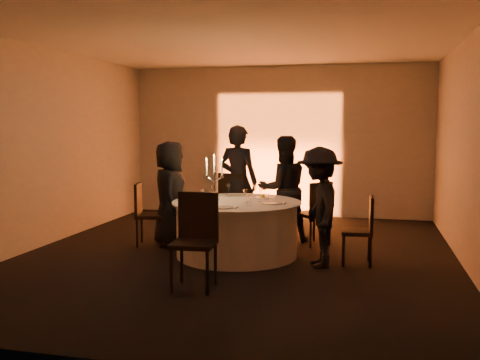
% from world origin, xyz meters
% --- Properties ---
extents(floor, '(7.00, 7.00, 0.00)m').
position_xyz_m(floor, '(0.00, 0.00, 0.00)').
color(floor, black).
rests_on(floor, ground).
extents(ceiling, '(7.00, 7.00, 0.00)m').
position_xyz_m(ceiling, '(0.00, 0.00, 3.00)').
color(ceiling, white).
rests_on(ceiling, wall_back).
extents(wall_back, '(7.00, 0.00, 7.00)m').
position_xyz_m(wall_back, '(0.00, 3.50, 1.50)').
color(wall_back, '#B2ACA5').
rests_on(wall_back, floor).
extents(wall_front, '(7.00, 0.00, 7.00)m').
position_xyz_m(wall_front, '(0.00, -3.50, 1.50)').
color(wall_front, '#B2ACA5').
rests_on(wall_front, floor).
extents(wall_left, '(0.00, 7.00, 7.00)m').
position_xyz_m(wall_left, '(-3.00, 0.00, 1.50)').
color(wall_left, '#B2ACA5').
rests_on(wall_left, floor).
extents(wall_right, '(0.00, 7.00, 7.00)m').
position_xyz_m(wall_right, '(3.00, 0.00, 1.50)').
color(wall_right, '#B2ACA5').
rests_on(wall_right, floor).
extents(uplighter_fixture, '(0.25, 0.12, 0.10)m').
position_xyz_m(uplighter_fixture, '(0.00, 3.20, 0.05)').
color(uplighter_fixture, black).
rests_on(uplighter_fixture, floor).
extents(banquet_table, '(1.80, 1.80, 0.77)m').
position_xyz_m(banquet_table, '(0.00, 0.00, 0.38)').
color(banquet_table, black).
rests_on(banquet_table, floor).
extents(chair_left, '(0.50, 0.50, 0.95)m').
position_xyz_m(chair_left, '(-1.50, 0.31, 0.54)').
color(chair_left, black).
rests_on(chair_left, floor).
extents(chair_back_left, '(0.55, 0.55, 1.05)m').
position_xyz_m(chair_back_left, '(-0.36, 1.29, 0.59)').
color(chair_back_left, black).
rests_on(chair_back_left, floor).
extents(chair_back_right, '(0.61, 0.61, 0.98)m').
position_xyz_m(chair_back_right, '(1.02, 0.90, 0.55)').
color(chair_back_right, black).
rests_on(chair_back_right, floor).
extents(chair_right, '(0.41, 0.41, 0.90)m').
position_xyz_m(chair_right, '(1.72, -0.07, 0.51)').
color(chair_right, black).
rests_on(chair_right, floor).
extents(chair_front, '(0.50, 0.50, 1.07)m').
position_xyz_m(chair_front, '(-0.11, -1.50, 0.61)').
color(chair_front, black).
rests_on(chair_front, floor).
extents(guest_left, '(0.73, 0.90, 1.59)m').
position_xyz_m(guest_left, '(-1.13, 0.39, 0.79)').
color(guest_left, black).
rests_on(guest_left, floor).
extents(guest_back_left, '(0.75, 0.57, 1.83)m').
position_xyz_m(guest_back_left, '(-0.28, 1.22, 0.91)').
color(guest_back_left, black).
rests_on(guest_back_left, floor).
extents(guest_back_right, '(1.00, 0.92, 1.66)m').
position_xyz_m(guest_back_right, '(0.49, 1.04, 0.83)').
color(guest_back_right, black).
rests_on(guest_back_right, floor).
extents(guest_right, '(0.81, 1.12, 1.56)m').
position_xyz_m(guest_right, '(1.17, -0.30, 0.78)').
color(guest_right, black).
rests_on(guest_right, floor).
extents(plate_left, '(0.36, 0.29, 0.08)m').
position_xyz_m(plate_left, '(-0.60, 0.16, 0.79)').
color(plate_left, white).
rests_on(plate_left, banquet_table).
extents(plate_back_left, '(0.36, 0.26, 0.01)m').
position_xyz_m(plate_back_left, '(-0.13, 0.59, 0.78)').
color(plate_back_left, white).
rests_on(plate_back_left, banquet_table).
extents(plate_back_right, '(0.35, 0.28, 0.08)m').
position_xyz_m(plate_back_right, '(0.28, 0.44, 0.79)').
color(plate_back_right, white).
rests_on(plate_back_right, banquet_table).
extents(plate_right, '(0.36, 0.29, 0.01)m').
position_xyz_m(plate_right, '(0.52, -0.09, 0.78)').
color(plate_right, white).
rests_on(plate_right, banquet_table).
extents(plate_front, '(0.36, 0.26, 0.01)m').
position_xyz_m(plate_front, '(-0.02, -0.60, 0.78)').
color(plate_front, white).
rests_on(plate_front, banquet_table).
extents(coffee_cup, '(0.11, 0.11, 0.07)m').
position_xyz_m(coffee_cup, '(-0.47, -0.03, 0.80)').
color(coffee_cup, white).
rests_on(coffee_cup, banquet_table).
extents(candelabra, '(0.28, 0.13, 0.66)m').
position_xyz_m(candelabra, '(-0.32, -0.03, 1.00)').
color(candelabra, silver).
rests_on(candelabra, banquet_table).
extents(wine_glass_a, '(0.07, 0.07, 0.19)m').
position_xyz_m(wine_glass_a, '(-0.42, -0.23, 0.91)').
color(wine_glass_a, silver).
rests_on(wine_glass_a, banquet_table).
extents(wine_glass_b, '(0.07, 0.07, 0.19)m').
position_xyz_m(wine_glass_b, '(0.15, -0.13, 0.91)').
color(wine_glass_b, silver).
rests_on(wine_glass_b, banquet_table).
extents(wine_glass_c, '(0.07, 0.07, 0.19)m').
position_xyz_m(wine_glass_c, '(0.33, 0.05, 0.91)').
color(wine_glass_c, silver).
rests_on(wine_glass_c, banquet_table).
extents(wine_glass_d, '(0.07, 0.07, 0.19)m').
position_xyz_m(wine_glass_d, '(0.20, 0.33, 0.91)').
color(wine_glass_d, silver).
rests_on(wine_glass_d, banquet_table).
extents(wine_glass_e, '(0.07, 0.07, 0.19)m').
position_xyz_m(wine_glass_e, '(-0.24, 0.45, 0.91)').
color(wine_glass_e, silver).
rests_on(wine_glass_e, banquet_table).
extents(wine_glass_f, '(0.07, 0.07, 0.19)m').
position_xyz_m(wine_glass_f, '(-0.40, 0.15, 0.91)').
color(wine_glass_f, silver).
rests_on(wine_glass_f, banquet_table).
extents(tumbler_a, '(0.07, 0.07, 0.09)m').
position_xyz_m(tumbler_a, '(0.25, -0.34, 0.82)').
color(tumbler_a, silver).
rests_on(tumbler_a, banquet_table).
extents(tumbler_b, '(0.07, 0.07, 0.09)m').
position_xyz_m(tumbler_b, '(0.38, 0.26, 0.82)').
color(tumbler_b, silver).
rests_on(tumbler_b, banquet_table).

